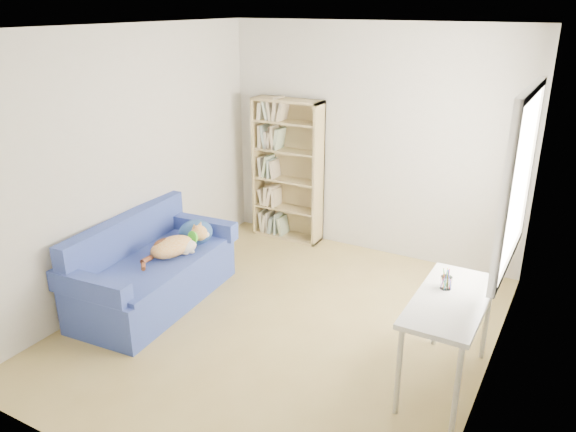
# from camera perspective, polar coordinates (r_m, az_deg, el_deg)

# --- Properties ---
(ground) EXTENTS (4.00, 4.00, 0.00)m
(ground) POSITION_cam_1_polar(r_m,az_deg,el_deg) (5.24, -0.40, -11.09)
(ground) COLOR #A38949
(ground) RESTS_ON ground
(room_shell) EXTENTS (3.54, 4.04, 2.62)m
(room_shell) POSITION_cam_1_polar(r_m,az_deg,el_deg) (4.57, 0.84, 6.44)
(room_shell) COLOR silver
(room_shell) RESTS_ON ground
(sofa) EXTENTS (0.94, 1.77, 0.84)m
(sofa) POSITION_cam_1_polar(r_m,az_deg,el_deg) (5.67, -13.49, -5.35)
(sofa) COLOR navy
(sofa) RESTS_ON ground
(bookshelf) EXTENTS (0.86, 0.27, 1.73)m
(bookshelf) POSITION_cam_1_polar(r_m,az_deg,el_deg) (6.84, -0.04, 4.09)
(bookshelf) COLOR tan
(bookshelf) RESTS_ON ground
(desk) EXTENTS (0.50, 1.10, 0.75)m
(desk) POSITION_cam_1_polar(r_m,az_deg,el_deg) (4.36, 16.13, -8.98)
(desk) COLOR white
(desk) RESTS_ON ground
(pen_cup) EXTENTS (0.09, 0.09, 0.17)m
(pen_cup) POSITION_cam_1_polar(r_m,az_deg,el_deg) (4.42, 15.77, -6.39)
(pen_cup) COLOR white
(pen_cup) RESTS_ON desk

